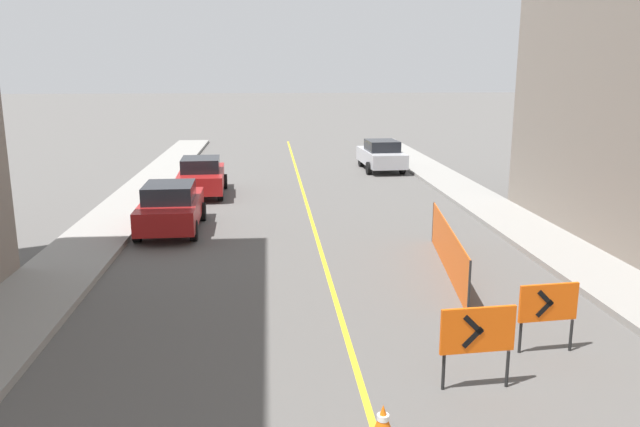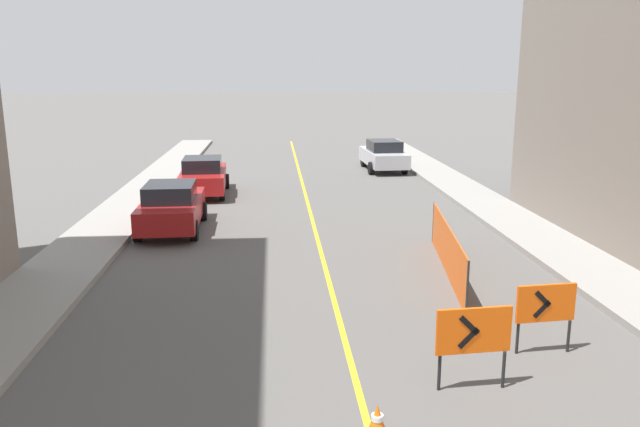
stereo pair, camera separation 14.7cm
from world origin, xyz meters
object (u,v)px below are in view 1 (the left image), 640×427
object	(u,v)px
traffic_cone_fourth	(383,422)
arrow_barricade_primary	(478,333)
arrow_barricade_secondary	(548,305)
parked_car_curb_mid	(202,176)
parked_car_curb_near	(171,207)
parked_car_curb_far	(381,155)

from	to	relation	value
traffic_cone_fourth	arrow_barricade_primary	xyz separation A→B (m)	(1.78, 1.32, 0.72)
arrow_barricade_secondary	parked_car_curb_mid	world-z (taller)	parked_car_curb_mid
traffic_cone_fourth	parked_car_curb_mid	size ratio (longest dim) A/B	0.12
arrow_barricade_primary	parked_car_curb_mid	bearing A→B (deg)	105.10
parked_car_curb_near	parked_car_curb_mid	distance (m)	6.04
arrow_barricade_secondary	parked_car_curb_mid	bearing A→B (deg)	110.89
traffic_cone_fourth	parked_car_curb_mid	world-z (taller)	parked_car_curb_mid
arrow_barricade_secondary	parked_car_curb_near	world-z (taller)	parked_car_curb_near
arrow_barricade_secondary	parked_car_curb_far	world-z (taller)	parked_car_curb_far
arrow_barricade_secondary	parked_car_curb_near	size ratio (longest dim) A/B	0.31
parked_car_curb_near	parked_car_curb_far	distance (m)	15.00
traffic_cone_fourth	parked_car_curb_near	size ratio (longest dim) A/B	0.12
arrow_barricade_secondary	parked_car_curb_far	size ratio (longest dim) A/B	0.30
arrow_barricade_secondary	parked_car_curb_mid	size ratio (longest dim) A/B	0.30
parked_car_curb_near	parked_car_curb_far	size ratio (longest dim) A/B	0.99
parked_car_curb_mid	parked_car_curb_far	distance (m)	10.51
traffic_cone_fourth	arrow_barricade_primary	bearing A→B (deg)	36.64
traffic_cone_fourth	parked_car_curb_near	xyz separation A→B (m)	(-4.72, 12.25, 0.53)
arrow_barricade_primary	parked_car_curb_far	bearing A→B (deg)	78.83
parked_car_curb_far	arrow_barricade_primary	bearing A→B (deg)	-99.37
arrow_barricade_secondary	parked_car_curb_near	xyz separation A→B (m)	(-8.25, 9.70, -0.13)
parked_car_curb_near	parked_car_curb_far	xyz separation A→B (m)	(9.07, 11.94, 0.00)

